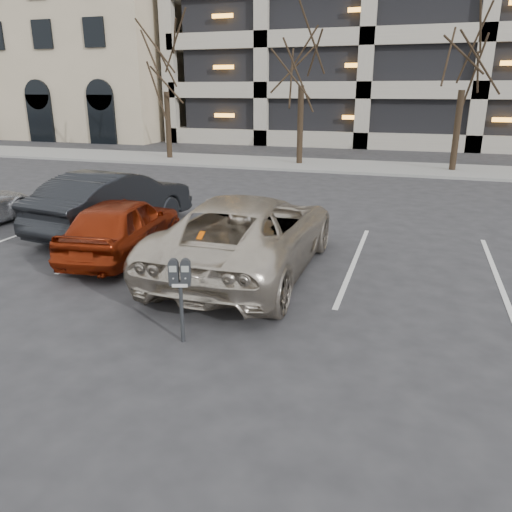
% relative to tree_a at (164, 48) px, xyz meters
% --- Properties ---
extents(ground, '(140.00, 140.00, 0.00)m').
position_rel_tree_a_xyz_m(ground, '(10.00, -16.00, -5.48)').
color(ground, '#28282B').
rests_on(ground, ground).
extents(sidewalk, '(80.00, 4.00, 0.12)m').
position_rel_tree_a_xyz_m(sidewalk, '(10.00, 0.00, -5.42)').
color(sidewalk, gray).
rests_on(sidewalk, ground).
extents(stall_lines, '(16.90, 5.20, 0.00)m').
position_rel_tree_a_xyz_m(stall_lines, '(8.60, -13.70, -5.48)').
color(stall_lines, silver).
rests_on(stall_lines, ground).
extents(office_building, '(26.00, 16.20, 15.00)m').
position_rel_tree_a_xyz_m(office_building, '(-18.00, 13.92, 2.01)').
color(office_building, tan).
rests_on(office_building, ground).
extents(tree_a, '(3.34, 3.34, 7.59)m').
position_rel_tree_a_xyz_m(tree_a, '(0.00, 0.00, 0.00)').
color(tree_a, black).
rests_on(tree_a, ground).
extents(tree_b, '(3.62, 3.62, 8.22)m').
position_rel_tree_a_xyz_m(tree_b, '(7.00, 0.00, 0.46)').
color(tree_b, black).
rests_on(tree_b, ground).
extents(tree_c, '(3.43, 3.43, 7.79)m').
position_rel_tree_a_xyz_m(tree_c, '(14.00, 0.00, 0.14)').
color(tree_c, black).
rests_on(tree_c, ground).
extents(parking_meter, '(0.34, 0.21, 1.25)m').
position_rel_tree_a_xyz_m(parking_meter, '(9.45, -18.07, -4.53)').
color(parking_meter, black).
rests_on(parking_meter, ground).
extents(suv_silver, '(2.60, 5.63, 1.57)m').
position_rel_tree_a_xyz_m(suv_silver, '(9.39, -14.88, -4.70)').
color(suv_silver, beige).
rests_on(suv_silver, ground).
extents(car_red, '(2.06, 4.06, 1.33)m').
position_rel_tree_a_xyz_m(car_red, '(6.44, -14.76, -4.82)').
color(car_red, maroon).
rests_on(car_red, ground).
extents(car_dark, '(2.32, 4.95, 1.57)m').
position_rel_tree_a_xyz_m(car_dark, '(5.13, -13.09, -4.70)').
color(car_dark, black).
rests_on(car_dark, ground).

